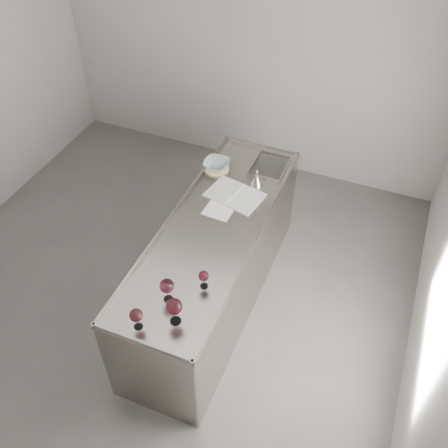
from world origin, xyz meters
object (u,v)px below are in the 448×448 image
at_px(counter, 214,264).
at_px(wine_glass_small, 204,276).
at_px(wine_glass_right, 174,307).
at_px(ceramic_bowl, 216,164).
at_px(wine_glass_middle, 167,286).
at_px(notebook, 235,195).
at_px(wine_glass_left, 136,316).
at_px(wine_funnel, 256,180).

bearing_deg(counter, wine_glass_small, -73.04).
xyz_separation_m(wine_glass_right, ceramic_bowl, (-0.40, 1.66, -0.11)).
relative_size(wine_glass_right, ceramic_bowl, 0.95).
xyz_separation_m(counter, wine_glass_middle, (-0.01, -0.80, 0.61)).
relative_size(wine_glass_right, wine_glass_small, 1.45).
height_order(wine_glass_right, ceramic_bowl, wine_glass_right).
distance_m(wine_glass_small, ceramic_bowl, 1.39).
relative_size(wine_glass_small, notebook, 0.29).
xyz_separation_m(wine_glass_left, ceramic_bowl, (-0.19, 1.80, -0.08)).
bearing_deg(notebook, wine_glass_small, -69.28).
distance_m(counter, wine_glass_middle, 1.00).
bearing_deg(wine_glass_left, counter, 85.38).
distance_m(wine_glass_left, wine_glass_middle, 0.30).
bearing_deg(wine_glass_left, wine_glass_right, 32.41).
height_order(wine_glass_left, wine_glass_small, wine_glass_left).
distance_m(wine_glass_middle, wine_glass_small, 0.28).
bearing_deg(wine_glass_middle, wine_glass_left, -106.13).
distance_m(wine_glass_middle, notebook, 1.23).
xyz_separation_m(counter, wine_glass_small, (0.18, -0.59, 0.58)).
relative_size(wine_glass_middle, ceramic_bowl, 0.86).
bearing_deg(wine_funnel, wine_glass_small, -88.36).
bearing_deg(wine_glass_small, wine_glass_left, -118.93).
distance_m(notebook, wine_funnel, 0.24).
bearing_deg(ceramic_bowl, wine_glass_left, -84.04).
bearing_deg(counter, wine_glass_right, -82.49).
bearing_deg(wine_glass_right, wine_glass_left, -147.59).
bearing_deg(wine_funnel, ceramic_bowl, 167.84).
bearing_deg(wine_glass_left, notebook, 85.90).
bearing_deg(counter, wine_funnel, 76.88).
bearing_deg(wine_funnel, notebook, -121.79).
bearing_deg(notebook, wine_glass_left, -82.34).
bearing_deg(wine_glass_small, wine_funnel, 91.64).
relative_size(wine_glass_small, wine_funnel, 0.85).
xyz_separation_m(wine_glass_right, notebook, (-0.10, 1.37, -0.15)).
height_order(wine_glass_left, ceramic_bowl, wine_glass_left).
bearing_deg(counter, wine_glass_left, -94.62).
xyz_separation_m(wine_glass_small, wine_funnel, (-0.04, 1.22, -0.05)).
height_order(wine_glass_left, wine_glass_right, wine_glass_right).
distance_m(wine_glass_right, wine_glass_small, 0.36).
distance_m(wine_glass_right, notebook, 1.38).
height_order(counter, notebook, counter).
height_order(wine_glass_left, wine_funnel, wine_funnel).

